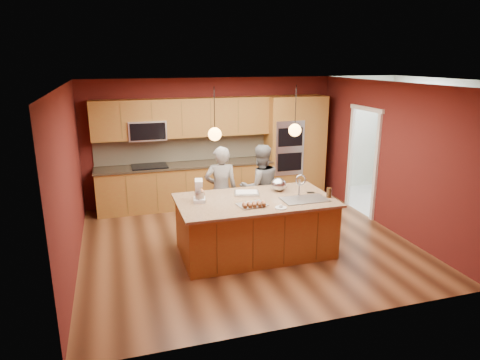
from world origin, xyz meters
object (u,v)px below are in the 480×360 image
object	(u,v)px
person_right	(260,187)
mixing_bowl	(278,184)
island	(256,225)
stand_mixer	(199,192)
person_left	(221,191)

from	to	relation	value
person_right	mixing_bowl	bearing A→B (deg)	98.93
island	stand_mixer	world-z (taller)	island
island	person_left	xyz separation A→B (m)	(-0.34, 0.95, 0.34)
island	person_left	size ratio (longest dim) A/B	1.54
stand_mixer	mixing_bowl	world-z (taller)	stand_mixer
person_left	person_right	size ratio (longest dim) A/B	1.01
person_left	stand_mixer	size ratio (longest dim) A/B	4.65
person_right	island	bearing A→B (deg)	66.49
person_right	mixing_bowl	distance (m)	0.67
person_left	island	bearing A→B (deg)	117.52
stand_mixer	mixing_bowl	xyz separation A→B (m)	(1.40, 0.16, -0.04)
island	mixing_bowl	distance (m)	0.82
island	stand_mixer	xyz separation A→B (m)	(-0.89, 0.16, 0.60)
mixing_bowl	person_left	bearing A→B (deg)	143.62
person_right	mixing_bowl	size ratio (longest dim) A/B	5.93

